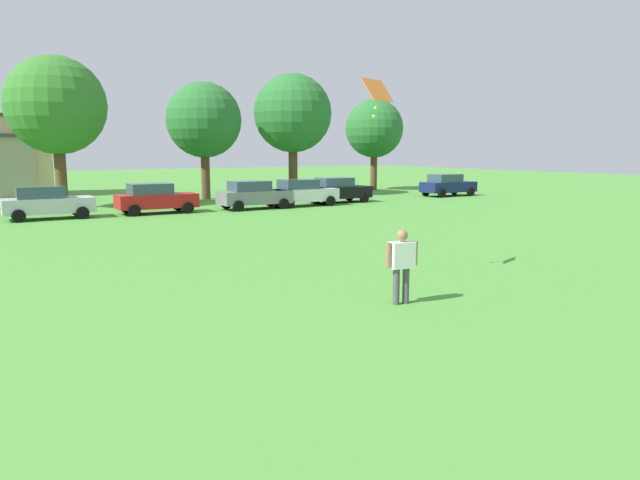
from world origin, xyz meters
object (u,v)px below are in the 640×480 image
(adult_bystander, at_px, (402,260))
(parked_car_white_6, at_px, (302,192))
(parked_car_red_4, at_px, (155,198))
(tree_right, at_px, (293,114))
(tree_far_right, at_px, (374,129))
(parked_car_navy_8, at_px, (448,185))
(tree_center_right, at_px, (204,120))
(kite, at_px, (377,93))
(parked_car_gray_5, at_px, (253,195))
(parked_car_black_7, at_px, (338,190))
(parked_car_silver_3, at_px, (47,202))
(tree_center_left, at_px, (56,106))

(adult_bystander, bearing_deg, parked_car_white_6, 74.56)
(parked_car_red_4, distance_m, tree_right, 15.59)
(adult_bystander, relative_size, tree_far_right, 0.22)
(parked_car_red_4, height_order, parked_car_navy_8, same)
(tree_center_right, bearing_deg, kite, -100.57)
(parked_car_red_4, relative_size, parked_car_gray_5, 1.00)
(parked_car_black_7, bearing_deg, parked_car_navy_8, 2.46)
(adult_bystander, distance_m, tree_right, 32.79)
(parked_car_gray_5, distance_m, parked_car_black_7, 6.66)
(parked_car_gray_5, distance_m, parked_car_navy_8, 16.90)
(parked_car_navy_8, relative_size, tree_far_right, 0.55)
(parked_car_red_4, distance_m, tree_far_right, 24.32)
(parked_car_silver_3, relative_size, parked_car_navy_8, 1.00)
(kite, xyz_separation_m, parked_car_red_4, (-0.64, 19.69, -4.13))
(kite, relative_size, parked_car_gray_5, 0.24)
(parked_car_white_6, xyz_separation_m, tree_right, (3.54, 7.73, 5.35))
(adult_bystander, distance_m, parked_car_black_7, 26.07)
(adult_bystander, xyz_separation_m, parked_car_gray_5, (6.20, 21.73, -0.17))
(adult_bystander, relative_size, parked_car_silver_3, 0.40)
(parked_car_silver_3, height_order, parked_car_black_7, same)
(tree_center_right, bearing_deg, adult_bystander, -101.73)
(parked_car_red_4, xyz_separation_m, tree_center_right, (5.75, 7.70, 4.69))
(kite, distance_m, tree_right, 29.63)
(parked_car_navy_8, distance_m, tree_center_right, 18.73)
(parked_car_red_4, bearing_deg, tree_center_right, 53.26)
(parked_car_red_4, relative_size, parked_car_white_6, 1.00)
(parked_car_gray_5, relative_size, tree_center_left, 0.48)
(tree_center_left, bearing_deg, parked_car_silver_3, -104.51)
(tree_center_left, distance_m, tree_right, 16.74)
(adult_bystander, xyz_separation_m, kite, (1.11, 2.54, 3.96))
(adult_bystander, bearing_deg, tree_far_right, 63.11)
(parked_car_black_7, xyz_separation_m, tree_far_right, (9.59, 9.10, 4.46))
(parked_car_silver_3, relative_size, parked_car_black_7, 1.00)
(adult_bystander, relative_size, tree_center_left, 0.19)
(parked_car_white_6, xyz_separation_m, parked_car_black_7, (3.20, 0.85, 0.00))
(parked_car_black_7, relative_size, parked_car_navy_8, 1.00)
(adult_bystander, height_order, parked_car_silver_3, adult_bystander)
(parked_car_gray_5, height_order, parked_car_navy_8, same)
(parked_car_red_4, height_order, parked_car_gray_5, same)
(parked_car_navy_8, bearing_deg, parked_car_silver_3, -178.49)
(tree_center_left, bearing_deg, kite, -79.66)
(kite, distance_m, tree_far_right, 36.18)
(parked_car_black_7, xyz_separation_m, tree_center_right, (-6.57, 7.22, 4.69))
(parked_car_gray_5, bearing_deg, parked_car_silver_3, 176.50)
(kite, distance_m, parked_car_black_7, 23.67)
(parked_car_silver_3, height_order, tree_center_right, tree_center_right)
(parked_car_white_6, bearing_deg, parked_car_red_4, 177.73)
(tree_right, xyz_separation_m, tree_far_right, (9.25, 2.22, -0.89))
(tree_center_left, xyz_separation_m, tree_far_right, (25.92, 3.75, -0.76))
(parked_car_black_7, height_order, parked_car_navy_8, same)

